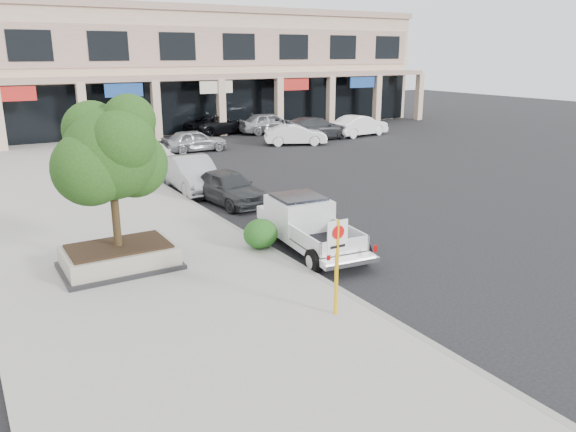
# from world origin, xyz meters

# --- Properties ---
(ground) EXTENTS (120.00, 120.00, 0.00)m
(ground) POSITION_xyz_m (0.00, 0.00, 0.00)
(ground) COLOR black
(ground) RESTS_ON ground
(sidewalk) EXTENTS (8.00, 52.00, 0.15)m
(sidewalk) POSITION_xyz_m (-5.50, 6.00, 0.07)
(sidewalk) COLOR gray
(sidewalk) RESTS_ON ground
(curb) EXTENTS (0.20, 52.00, 0.15)m
(curb) POSITION_xyz_m (-1.55, 6.00, 0.07)
(curb) COLOR gray
(curb) RESTS_ON ground
(strip_mall) EXTENTS (40.55, 12.43, 9.50)m
(strip_mall) POSITION_xyz_m (8.00, 33.93, 4.75)
(strip_mall) COLOR tan
(strip_mall) RESTS_ON ground
(planter) EXTENTS (3.20, 2.20, 0.68)m
(planter) POSITION_xyz_m (-6.04, 3.22, 0.48)
(planter) COLOR black
(planter) RESTS_ON sidewalk
(planter_tree) EXTENTS (2.90, 2.55, 4.00)m
(planter_tree) POSITION_xyz_m (-5.91, 3.38, 3.41)
(planter_tree) COLOR black
(planter_tree) RESTS_ON planter
(no_parking_sign) EXTENTS (0.55, 0.09, 2.30)m
(no_parking_sign) POSITION_xyz_m (-2.48, -2.34, 1.63)
(no_parking_sign) COLOR #F3AF0C
(no_parking_sign) RESTS_ON sidewalk
(hedge) EXTENTS (1.10, 0.99, 0.93)m
(hedge) POSITION_xyz_m (-1.80, 2.64, 0.62)
(hedge) COLOR #154B16
(hedge) RESTS_ON sidewalk
(pickup_truck) EXTENTS (2.36, 5.25, 1.60)m
(pickup_truck) POSITION_xyz_m (-0.35, 1.95, 0.80)
(pickup_truck) COLOR silver
(pickup_truck) RESTS_ON ground
(curb_car_a) EXTENTS (2.12, 4.32, 1.42)m
(curb_car_a) POSITION_xyz_m (-0.13, 8.55, 0.71)
(curb_car_a) COLOR #282B2D
(curb_car_a) RESTS_ON ground
(curb_car_b) EXTENTS (1.95, 4.81, 1.55)m
(curb_car_b) POSITION_xyz_m (-0.53, 11.53, 0.78)
(curb_car_b) COLOR #9A9CA2
(curb_car_b) RESTS_ON ground
(curb_car_c) EXTENTS (2.44, 4.88, 1.36)m
(curb_car_c) POSITION_xyz_m (-0.46, 17.71, 0.68)
(curb_car_c) COLOR white
(curb_car_c) RESTS_ON ground
(curb_car_d) EXTENTS (2.93, 5.36, 1.42)m
(curb_car_d) POSITION_xyz_m (-0.30, 24.29, 0.71)
(curb_car_d) COLOR black
(curb_car_d) RESTS_ON ground
(lot_car_a) EXTENTS (4.16, 1.76, 1.41)m
(lot_car_a) POSITION_xyz_m (3.47, 21.26, 0.70)
(lot_car_a) COLOR #94979B
(lot_car_a) RESTS_ON ground
(lot_car_b) EXTENTS (4.42, 3.04, 1.38)m
(lot_car_b) POSITION_xyz_m (10.38, 20.31, 0.69)
(lot_car_b) COLOR white
(lot_car_b) RESTS_ON ground
(lot_car_c) EXTENTS (5.63, 2.32, 1.63)m
(lot_car_c) POSITION_xyz_m (12.88, 21.62, 0.82)
(lot_car_c) COLOR #2B2D30
(lot_car_c) RESTS_ON ground
(lot_car_d) EXTENTS (5.84, 3.92, 1.49)m
(lot_car_d) POSITION_xyz_m (7.97, 27.66, 0.74)
(lot_car_d) COLOR black
(lot_car_d) RESTS_ON ground
(lot_car_e) EXTENTS (5.01, 2.52, 1.64)m
(lot_car_e) POSITION_xyz_m (11.59, 26.04, 0.82)
(lot_car_e) COLOR #999CA1
(lot_car_e) RESTS_ON ground
(lot_car_f) EXTENTS (4.88, 2.29, 1.55)m
(lot_car_f) POSITION_xyz_m (16.74, 21.43, 0.77)
(lot_car_f) COLOR white
(lot_car_f) RESTS_ON ground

